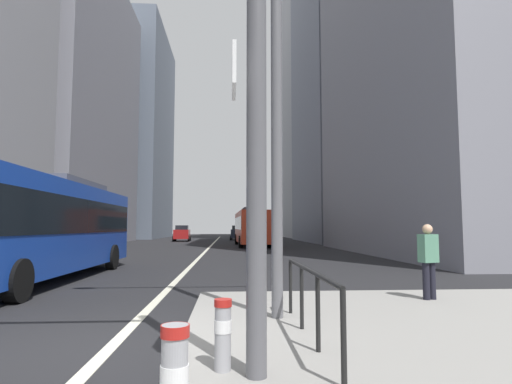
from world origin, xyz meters
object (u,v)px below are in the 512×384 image
Objects in this scene: pedestrian_waiting at (428,258)px; car_oncoming_mid at (182,233)px; street_lamp_post at (276,31)px; bollard_right at (223,330)px; city_bus_red_receding at (251,226)px; car_receding_near at (238,233)px; traffic_signal_gantry at (88,9)px; city_bus_blue_oncoming at (42,223)px; car_receding_far at (248,232)px.

car_oncoming_mid is at bearing 103.20° from pedestrian_waiting.
street_lamp_post is 5.46m from bollard_right.
pedestrian_waiting is at bearing -76.80° from car_oncoming_mid.
street_lamp_post is (-1.20, -31.29, 3.45)m from city_bus_red_receding.
car_receding_near reaches higher than pedestrian_waiting.
traffic_signal_gantry is 3.81m from bollard_right.
city_bus_blue_oncoming is 1.97× the size of traffic_signal_gantry.
pedestrian_waiting is (1.57, -52.02, 0.06)m from car_receding_far.
street_lamp_post is (6.61, -44.71, 4.29)m from car_oncoming_mid.
car_receding_far is at bearing 87.93° from street_lamp_post.
car_receding_near is 0.73× the size of traffic_signal_gantry.
pedestrian_waiting is at bearing 24.73° from street_lamp_post.
street_lamp_post reaches higher than car_receding_far.
car_receding_far is at bearing 68.85° from car_receding_near.
city_bus_blue_oncoming is 7.29× the size of pedestrian_waiting.
traffic_signal_gantry is (4.21, -47.56, 3.10)m from car_oncoming_mid.
car_oncoming_mid is 47.68m from bollard_right.
street_lamp_post is at bearing -92.20° from city_bus_red_receding.
street_lamp_post reaches higher than traffic_signal_gantry.
city_bus_blue_oncoming is at bearing 123.10° from bollard_right.
street_lamp_post is (2.39, 2.85, 1.20)m from traffic_signal_gantry.
car_oncoming_mid is 47.85m from traffic_signal_gantry.
bollard_right is at bearing -108.97° from street_lamp_post.
street_lamp_post is (6.80, -6.42, 3.45)m from city_bus_blue_oncoming.
street_lamp_post is at bearing 50.02° from traffic_signal_gantry.
traffic_signal_gantry reaches higher than car_receding_far.
car_receding_near is 5.68× the size of bollard_right.
car_receding_far is at bearing 91.72° from pedestrian_waiting.
car_receding_far is 5.52× the size of bollard_right.
city_bus_red_receding is at bearing 72.16° from city_bus_blue_oncoming.
car_receding_far is at bearing 79.51° from city_bus_blue_oncoming.
bollard_right is (-2.84, -56.26, -0.41)m from car_receding_far.
city_bus_blue_oncoming reaches higher than car_receding_far.
city_bus_blue_oncoming is at bearing 154.98° from pedestrian_waiting.
city_bus_red_receding is at bearing -87.35° from car_receding_near.
car_receding_far is at bearing 88.12° from city_bus_red_receding.
car_receding_far is at bearing 87.11° from bollard_right.
car_oncoming_mid is at bearing 98.41° from street_lamp_post.
car_receding_near is 1.03× the size of car_receding_far.
bollard_right is 6.13m from pedestrian_waiting.
traffic_signal_gantry reaches higher than car_receding_near.
pedestrian_waiting is at bearing -25.02° from city_bus_blue_oncoming.
car_oncoming_mid is 1.01× the size of car_receding_far.
car_receding_near is (7.16, 43.12, -0.85)m from city_bus_blue_oncoming.
city_bus_blue_oncoming is 1.01× the size of city_bus_red_receding.
city_bus_blue_oncoming is 2.72× the size of car_receding_near.
pedestrian_waiting reaches higher than bollard_right.
street_lamp_post reaches higher than pedestrian_waiting.
street_lamp_post is (-1.94, -53.63, 4.29)m from car_receding_far.
bollard_right is at bearing 8.60° from traffic_signal_gantry.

